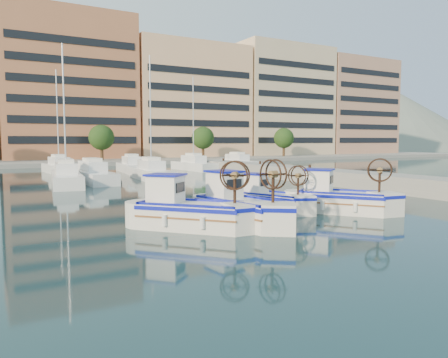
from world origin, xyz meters
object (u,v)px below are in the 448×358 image
(fishing_boat_a, at_px, (189,210))
(fishing_boat_b, at_px, (240,206))
(fishing_boat_c, at_px, (270,198))
(fishing_boat_d, at_px, (339,198))

(fishing_boat_a, height_order, fishing_boat_b, fishing_boat_b)
(fishing_boat_a, relative_size, fishing_boat_b, 0.93)
(fishing_boat_c, height_order, fishing_boat_d, fishing_boat_d)
(fishing_boat_d, bearing_deg, fishing_boat_b, 145.47)
(fishing_boat_a, xyz_separation_m, fishing_boat_b, (2.33, -0.23, 0.02))
(fishing_boat_d, bearing_deg, fishing_boat_c, 105.94)
(fishing_boat_c, bearing_deg, fishing_boat_a, -179.82)
(fishing_boat_a, xyz_separation_m, fishing_boat_d, (8.37, 0.01, -0.02))
(fishing_boat_a, distance_m, fishing_boat_c, 5.97)
(fishing_boat_b, height_order, fishing_boat_c, fishing_boat_b)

